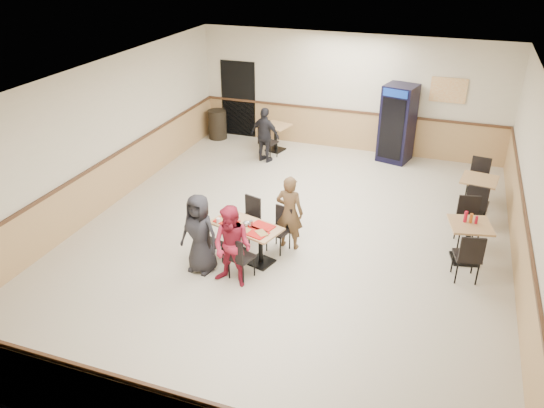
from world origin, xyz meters
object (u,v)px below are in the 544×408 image
at_px(diner_woman_left, 200,234).
at_px(lone_diner, 265,135).
at_px(diner_woman_right, 232,247).
at_px(back_table, 276,134).
at_px(pepsi_cooler, 397,123).
at_px(trash_bin, 217,124).
at_px(side_table_far, 478,190).
at_px(side_table_near, 468,236).
at_px(main_table, 247,236).
at_px(diner_man_opposite, 289,212).

xyz_separation_m(diner_woman_left, lone_diner, (-0.64, 4.92, -0.01)).
relative_size(diner_woman_right, back_table, 1.78).
distance_m(pepsi_cooler, trash_bin, 4.93).
bearing_deg(diner_woman_left, lone_diner, 104.59).
height_order(diner_woman_left, side_table_far, diner_woman_left).
distance_m(diner_woman_left, lone_diner, 4.96).
distance_m(side_table_near, pepsi_cooler, 4.70).
xyz_separation_m(lone_diner, pepsi_cooler, (3.06, 1.19, 0.27)).
distance_m(side_table_far, pepsi_cooler, 3.06).
distance_m(main_table, lone_diner, 4.49).
height_order(diner_woman_right, side_table_far, diner_woman_right).
bearing_deg(lone_diner, side_table_far, -178.22).
xyz_separation_m(pepsi_cooler, trash_bin, (-4.90, -0.04, -0.56)).
distance_m(lone_diner, back_table, 0.83).
height_order(lone_diner, pepsi_cooler, pepsi_cooler).
bearing_deg(diner_man_opposite, back_table, -65.48).
distance_m(diner_woman_left, diner_man_opposite, 1.70).
xyz_separation_m(lone_diner, back_table, (0.00, 0.80, -0.23)).
bearing_deg(main_table, side_table_far, 56.50).
xyz_separation_m(diner_man_opposite, side_table_near, (3.07, 0.59, -0.22)).
distance_m(side_table_near, trash_bin, 7.97).
xyz_separation_m(diner_woman_left, trash_bin, (-2.48, 6.06, -0.31)).
height_order(main_table, diner_woman_left, diner_woman_left).
bearing_deg(diner_man_opposite, main_table, 48.26).
xyz_separation_m(main_table, back_table, (-1.23, 5.10, 0.03)).
height_order(main_table, diner_woman_right, diner_woman_right).
bearing_deg(back_table, trash_bin, 169.24).
height_order(diner_woman_left, back_table, diner_woman_left).
distance_m(lone_diner, pepsi_cooler, 3.29).
height_order(diner_woman_right, trash_bin, diner_woman_right).
distance_m(back_table, pepsi_cooler, 3.12).
bearing_deg(diner_man_opposite, lone_diner, -61.32).
height_order(lone_diner, back_table, lone_diner).
relative_size(main_table, lone_diner, 0.98).
height_order(diner_woman_left, trash_bin, diner_woman_left).
bearing_deg(diner_man_opposite, trash_bin, -50.44).
distance_m(lone_diner, side_table_near, 5.80).
height_order(diner_man_opposite, lone_diner, diner_man_opposite).
height_order(pepsi_cooler, trash_bin, pepsi_cooler).
bearing_deg(pepsi_cooler, trash_bin, -165.29).
distance_m(main_table, diner_woman_right, 0.85).
relative_size(diner_man_opposite, back_table, 1.77).
height_order(diner_man_opposite, back_table, diner_man_opposite).
relative_size(main_table, diner_man_opposite, 0.96).
distance_m(diner_woman_left, side_table_far, 5.83).
relative_size(side_table_far, trash_bin, 0.97).
bearing_deg(main_table, diner_woman_right, -67.62).
bearing_deg(diner_woman_right, pepsi_cooler, 81.44).
bearing_deg(side_table_near, pepsi_cooler, 113.12).
bearing_deg(diner_woman_right, back_table, 109.44).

